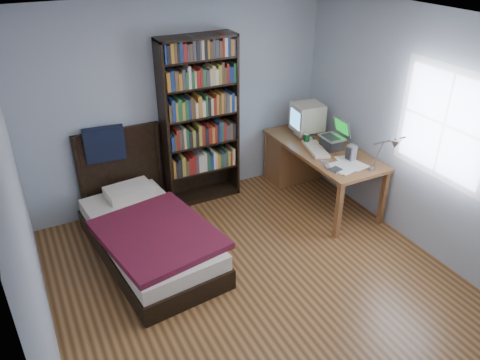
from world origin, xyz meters
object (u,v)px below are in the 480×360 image
at_px(crt_monitor, 307,117).
at_px(soda_can, 307,139).
at_px(bed, 146,231).
at_px(desk_lamp, 392,146).
at_px(speaker, 351,153).
at_px(keyboard, 316,149).
at_px(desk, 300,155).
at_px(bookshelf, 200,122).
at_px(laptop, 333,140).

relative_size(crt_monitor, soda_can, 3.22).
bearing_deg(bed, soda_can, 6.48).
relative_size(desk_lamp, speaker, 3.14).
distance_m(keyboard, soda_can, 0.22).
xyz_separation_m(desk, soda_can, (-0.12, -0.28, 0.38)).
xyz_separation_m(bookshelf, bed, (-0.99, -0.80, -0.78)).
distance_m(speaker, soda_can, 0.64).
height_order(crt_monitor, bookshelf, bookshelf).
distance_m(desk, keyboard, 0.61).
height_order(crt_monitor, bed, bed).
height_order(laptop, speaker, laptop).
distance_m(crt_monitor, keyboard, 0.53).
bearing_deg(keyboard, soda_can, 103.96).
bearing_deg(speaker, bed, 160.61).
distance_m(crt_monitor, laptop, 0.51).
xyz_separation_m(laptop, bed, (-2.41, -0.00, -0.58)).
relative_size(desk, laptop, 4.66).
relative_size(crt_monitor, speaker, 2.35).
relative_size(crt_monitor, bookshelf, 0.21).
bearing_deg(desk_lamp, laptop, 85.47).
height_order(desk, speaker, speaker).
bearing_deg(bed, desk_lamp, -23.67).
bearing_deg(speaker, keyboard, 107.26).
xyz_separation_m(desk, keyboard, (-0.13, -0.49, 0.33)).
distance_m(desk, desk_lamp, 1.73).
height_order(desk_lamp, bed, desk_lamp).
bearing_deg(soda_can, speaker, -70.93).
relative_size(desk, bookshelf, 0.81).
bearing_deg(bookshelf, speaker, -39.39).
height_order(desk, keyboard, keyboard).
bearing_deg(crt_monitor, speaker, -86.28).
bearing_deg(keyboard, laptop, 5.71).
bearing_deg(soda_can, crt_monitor, 57.97).
bearing_deg(bed, bookshelf, 38.80).
bearing_deg(bookshelf, crt_monitor, -12.54).
height_order(laptop, bookshelf, bookshelf).
distance_m(laptop, soda_can, 0.33).
bearing_deg(laptop, crt_monitor, 97.11).
distance_m(laptop, bookshelf, 1.64).
distance_m(desk, bed, 2.38).
distance_m(speaker, bed, 2.49).
distance_m(soda_can, bookshelf, 1.34).
distance_m(crt_monitor, bed, 2.50).
bearing_deg(laptop, bookshelf, 150.74).
distance_m(crt_monitor, desk_lamp, 1.53).
distance_m(laptop, keyboard, 0.24).
bearing_deg(desk_lamp, speaker, 83.48).
distance_m(desk_lamp, bed, 2.71).
bearing_deg(desk_lamp, desk, 90.48).
bearing_deg(desk_lamp, bookshelf, 126.28).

